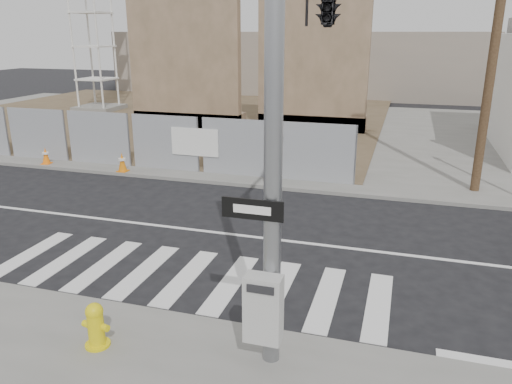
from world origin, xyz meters
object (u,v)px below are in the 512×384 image
(signal_pole, at_px, (314,44))
(fire_hydrant, at_px, (96,325))
(traffic_cone_c, at_px, (122,162))
(traffic_cone_b, at_px, (46,156))
(traffic_cone_d, at_px, (286,166))

(signal_pole, bearing_deg, fire_hydrant, -130.47)
(fire_hydrant, height_order, traffic_cone_c, fire_hydrant)
(signal_pole, bearing_deg, traffic_cone_b, 150.93)
(traffic_cone_b, distance_m, traffic_cone_d, 9.35)
(traffic_cone_b, height_order, traffic_cone_c, traffic_cone_c)
(traffic_cone_b, bearing_deg, fire_hydrant, -47.92)
(signal_pole, xyz_separation_m, traffic_cone_d, (-2.19, 7.38, -4.30))
(signal_pole, height_order, traffic_cone_b, signal_pole)
(fire_hydrant, relative_size, traffic_cone_b, 1.18)
(signal_pole, xyz_separation_m, traffic_cone_c, (-8.07, 6.27, -4.32))
(traffic_cone_c, relative_size, traffic_cone_d, 0.94)
(signal_pole, relative_size, traffic_cone_c, 9.97)
(traffic_cone_c, bearing_deg, traffic_cone_d, 10.76)
(traffic_cone_b, bearing_deg, traffic_cone_d, 6.12)
(signal_pole, relative_size, fire_hydrant, 9.10)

